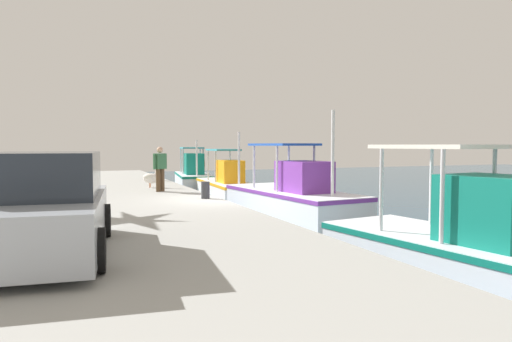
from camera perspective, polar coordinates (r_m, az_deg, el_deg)
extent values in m
cube|color=#9E9E99|center=(14.06, -24.18, -5.60)|extent=(36.00, 10.00, 0.80)
cube|color=white|center=(28.03, -7.74, -1.11)|extent=(5.38, 2.39, 0.79)
cube|color=#0F7260|center=(28.01, -7.74, -0.48)|extent=(5.43, 2.43, 0.12)
cube|color=#0F7260|center=(27.33, -7.60, 0.88)|extent=(1.58, 1.21, 1.22)
cylinder|color=silver|center=(29.07, -9.20, 1.27)|extent=(0.08, 0.08, 1.49)
cylinder|color=silver|center=(29.21, -6.85, 1.30)|extent=(0.08, 0.08, 1.49)
cylinder|color=silver|center=(27.68, -8.94, 1.18)|extent=(0.08, 0.08, 1.49)
cylinder|color=silver|center=(27.81, -6.47, 1.21)|extent=(0.08, 0.08, 1.49)
cube|color=teal|center=(28.42, -7.88, 2.82)|extent=(2.26, 1.53, 0.08)
cylinder|color=silver|center=(26.03, -7.27, 1.61)|extent=(0.10, 0.10, 1.98)
torus|color=orange|center=(27.48, -6.44, 0.90)|extent=(0.55, 0.17, 0.54)
cube|color=white|center=(22.57, -3.70, -2.20)|extent=(5.97, 1.98, 0.73)
cube|color=orange|center=(22.55, -3.71, -1.47)|extent=(6.01, 2.02, 0.12)
cube|color=orange|center=(21.80, -3.21, -0.05)|extent=(1.70, 1.08, 1.04)
cylinder|color=silver|center=(23.64, -5.91, 0.72)|extent=(0.08, 0.08, 1.48)
cylinder|color=silver|center=(23.92, -3.20, 0.76)|extent=(0.08, 0.08, 1.48)
cylinder|color=silver|center=(22.09, -4.99, 0.55)|extent=(0.08, 0.08, 1.48)
cylinder|color=silver|center=(22.40, -2.10, 0.60)|extent=(0.08, 0.08, 1.48)
cube|color=teal|center=(22.99, -4.06, 2.60)|extent=(2.45, 1.35, 0.08)
cylinder|color=silver|center=(20.36, -2.10, 1.54)|extent=(0.10, 0.10, 2.33)
torus|color=orange|center=(21.98, -1.83, -0.02)|extent=(0.54, 0.13, 0.54)
cube|color=white|center=(16.15, 4.37, -3.98)|extent=(6.35, 2.73, 0.94)
cube|color=#723399|center=(16.10, 4.37, -2.61)|extent=(6.39, 2.77, 0.12)
cube|color=#723399|center=(15.41, 5.90, -0.68)|extent=(1.84, 1.44, 1.02)
cylinder|color=silver|center=(16.88, -0.25, 0.53)|extent=(0.08, 0.08, 1.52)
cylinder|color=silver|center=(17.61, 4.04, 0.64)|extent=(0.08, 0.08, 1.52)
cylinder|color=silver|center=(15.42, 2.59, 0.28)|extent=(0.08, 0.08, 1.52)
cylinder|color=silver|center=(16.22, 7.13, 0.40)|extent=(0.08, 0.08, 1.52)
cube|color=#1E4CB2|center=(16.50, 3.37, 3.25)|extent=(2.64, 1.80, 0.08)
cylinder|color=silver|center=(14.12, 9.38, 2.15)|extent=(0.10, 0.10, 2.60)
cube|color=white|center=(9.90, 23.31, -9.46)|extent=(5.73, 2.95, 0.71)
cube|color=#0F7260|center=(9.84, 23.34, -7.90)|extent=(5.77, 3.00, 0.12)
cube|color=#0F7260|center=(9.35, 26.82, -4.25)|extent=(1.70, 1.52, 1.23)
cylinder|color=silver|center=(9.93, 15.10, -2.23)|extent=(0.08, 0.08, 1.70)
cylinder|color=silver|center=(11.06, 20.67, -1.78)|extent=(0.08, 0.08, 1.70)
cylinder|color=silver|center=(8.96, 21.84, -2.93)|extent=(0.08, 0.08, 1.70)
cylinder|color=silver|center=(10.20, 27.12, -2.33)|extent=(0.08, 0.08, 1.70)
cube|color=silver|center=(9.97, 21.29, 2.80)|extent=(2.42, 1.91, 0.08)
cylinder|color=tan|center=(18.85, -12.92, -1.67)|extent=(0.04, 0.04, 0.22)
cylinder|color=tan|center=(18.97, -12.79, -1.64)|extent=(0.04, 0.04, 0.22)
ellipsoid|color=white|center=(18.87, -12.72, -0.90)|extent=(0.59, 0.71, 0.40)
ellipsoid|color=silver|center=(18.89, -12.87, -0.72)|extent=(0.59, 0.65, 0.28)
cylinder|color=white|center=(18.79, -12.18, -0.24)|extent=(0.17, 0.21, 0.27)
sphere|color=white|center=(18.76, -11.96, 0.25)|extent=(0.22, 0.22, 0.16)
cone|color=#F2B272|center=(18.69, -11.38, 0.18)|extent=(0.21, 0.30, 0.07)
cylinder|color=#4C3823|center=(17.11, -11.90, -1.13)|extent=(0.16, 0.16, 0.82)
cylinder|color=#4C3823|center=(17.24, -11.41, -1.09)|extent=(0.16, 0.16, 0.82)
cube|color=#33663F|center=(17.14, -11.68, 1.19)|extent=(0.44, 0.49, 0.56)
cylinder|color=#33663F|center=(16.96, -12.33, 1.10)|extent=(0.10, 0.10, 0.53)
cylinder|color=#33663F|center=(17.32, -11.03, 1.15)|extent=(0.10, 0.10, 0.53)
sphere|color=tan|center=(17.13, -11.69, 2.55)|extent=(0.22, 0.22, 0.22)
cylinder|color=black|center=(6.51, -18.74, -9.20)|extent=(0.62, 0.24, 0.60)
cylinder|color=black|center=(9.23, -28.62, -5.79)|extent=(0.62, 0.24, 0.60)
cylinder|color=black|center=(9.01, -17.96, -5.77)|extent=(0.62, 0.24, 0.60)
cube|color=#A5ADB7|center=(7.81, -24.59, -5.72)|extent=(4.25, 2.12, 0.76)
cube|color=#262D38|center=(7.88, -24.55, -0.37)|extent=(2.35, 1.78, 0.68)
cylinder|color=#333338|center=(22.48, -11.72, -0.59)|extent=(0.23, 0.23, 0.45)
cylinder|color=#333338|center=(14.73, -6.21, -2.33)|extent=(0.27, 0.27, 0.53)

